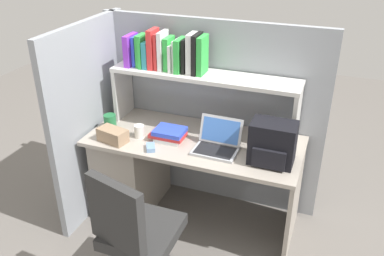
% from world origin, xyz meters
% --- Properties ---
extents(ground_plane, '(8.00, 8.00, 0.00)m').
position_xyz_m(ground_plane, '(0.00, 0.00, 0.00)').
color(ground_plane, slate).
extents(desk, '(1.60, 0.70, 0.73)m').
position_xyz_m(desk, '(-0.39, 0.00, 0.40)').
color(desk, '#AAA093').
rests_on(desk, ground_plane).
extents(cubicle_partition_rear, '(1.84, 0.05, 1.55)m').
position_xyz_m(cubicle_partition_rear, '(0.00, 0.38, 0.78)').
color(cubicle_partition_rear, gray).
rests_on(cubicle_partition_rear, ground_plane).
extents(cubicle_partition_left, '(0.05, 1.06, 1.55)m').
position_xyz_m(cubicle_partition_left, '(-0.85, -0.05, 0.78)').
color(cubicle_partition_left, gray).
rests_on(cubicle_partition_left, ground_plane).
extents(overhead_hutch, '(1.44, 0.28, 0.45)m').
position_xyz_m(overhead_hutch, '(0.00, 0.20, 1.08)').
color(overhead_hutch, beige).
rests_on(overhead_hutch, desk).
extents(reference_books_on_shelf, '(0.63, 0.18, 0.30)m').
position_xyz_m(reference_books_on_shelf, '(-0.29, 0.20, 1.31)').
color(reference_books_on_shelf, purple).
rests_on(reference_books_on_shelf, overhead_hutch).
extents(laptop, '(0.32, 0.27, 0.22)m').
position_xyz_m(laptop, '(0.21, -0.08, 0.78)').
color(laptop, '#B7BABF').
rests_on(laptop, desk).
extents(backpack, '(0.30, 0.23, 0.29)m').
position_xyz_m(backpack, '(0.60, -0.11, 0.87)').
color(backpack, black).
rests_on(backpack, desk).
extents(computer_mouse, '(0.10, 0.12, 0.03)m').
position_xyz_m(computer_mouse, '(-0.24, -0.25, 0.75)').
color(computer_mouse, '#7299C6').
rests_on(computer_mouse, desk).
extents(paper_cup, '(0.08, 0.08, 0.10)m').
position_xyz_m(paper_cup, '(-0.40, -0.11, 0.78)').
color(paper_cup, white).
rests_on(paper_cup, desk).
extents(tissue_box, '(0.24, 0.17, 0.10)m').
position_xyz_m(tissue_box, '(-0.55, -0.24, 0.78)').
color(tissue_box, '#9E7F60').
rests_on(tissue_box, desk).
extents(snack_canister, '(0.10, 0.10, 0.11)m').
position_xyz_m(snack_canister, '(-0.69, -0.05, 0.79)').
color(snack_canister, '#26723F').
rests_on(snack_canister, desk).
extents(desk_book_stack, '(0.26, 0.18, 0.09)m').
position_xyz_m(desk_book_stack, '(-0.17, -0.07, 0.78)').
color(desk_book_stack, white).
rests_on(desk_book_stack, desk).
extents(office_chair, '(0.52, 0.54, 0.93)m').
position_xyz_m(office_chair, '(-0.08, -0.82, 0.39)').
color(office_chair, black).
rests_on(office_chair, ground_plane).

